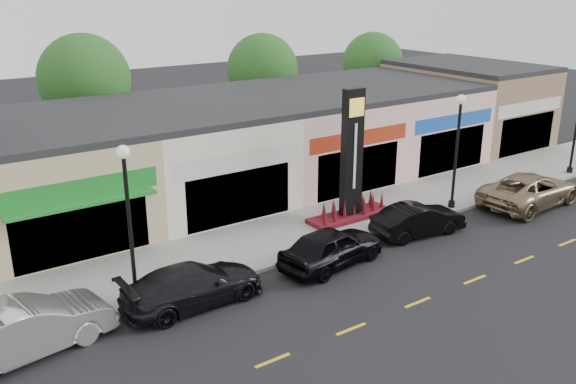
% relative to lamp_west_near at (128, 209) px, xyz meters
% --- Properties ---
extents(ground, '(120.00, 120.00, 0.00)m').
position_rel_lamp_west_near_xyz_m(ground, '(8.00, -2.50, -3.48)').
color(ground, black).
rests_on(ground, ground).
extents(sidewalk, '(52.00, 4.30, 0.15)m').
position_rel_lamp_west_near_xyz_m(sidewalk, '(8.00, 1.85, -3.40)').
color(sidewalk, gray).
rests_on(sidewalk, ground).
extents(curb, '(52.00, 0.20, 0.15)m').
position_rel_lamp_west_near_xyz_m(curb, '(8.00, -0.40, -3.40)').
color(curb, gray).
rests_on(curb, ground).
extents(shop_beige, '(7.00, 10.85, 4.80)m').
position_rel_lamp_west_near_xyz_m(shop_beige, '(-0.50, 8.96, -1.08)').
color(shop_beige, tan).
rests_on(shop_beige, ground).
extents(shop_cream, '(7.00, 10.01, 4.80)m').
position_rel_lamp_west_near_xyz_m(shop_cream, '(6.50, 8.97, -1.08)').
color(shop_cream, white).
rests_on(shop_cream, ground).
extents(shop_pink_w, '(7.00, 10.01, 4.80)m').
position_rel_lamp_west_near_xyz_m(shop_pink_w, '(13.50, 8.97, -1.08)').
color(shop_pink_w, beige).
rests_on(shop_pink_w, ground).
extents(shop_pink_e, '(7.00, 10.01, 4.80)m').
position_rel_lamp_west_near_xyz_m(shop_pink_e, '(20.50, 8.97, -1.08)').
color(shop_pink_e, beige).
rests_on(shop_pink_e, ground).
extents(shop_tan, '(7.00, 10.01, 5.30)m').
position_rel_lamp_west_near_xyz_m(shop_tan, '(27.50, 8.98, -0.83)').
color(shop_tan, '#8E7052').
rests_on(shop_tan, ground).
extents(tree_rear_west, '(5.20, 5.20, 7.83)m').
position_rel_lamp_west_near_xyz_m(tree_rear_west, '(4.00, 17.00, 1.74)').
color(tree_rear_west, '#382619').
rests_on(tree_rear_west, ground).
extents(tree_rear_mid, '(4.80, 4.80, 7.29)m').
position_rel_lamp_west_near_xyz_m(tree_rear_mid, '(16.00, 17.00, 1.41)').
color(tree_rear_mid, '#382619').
rests_on(tree_rear_mid, ground).
extents(tree_rear_east, '(4.60, 4.60, 6.94)m').
position_rel_lamp_west_near_xyz_m(tree_rear_east, '(26.00, 17.00, 1.15)').
color(tree_rear_east, '#382619').
rests_on(tree_rear_east, ground).
extents(lamp_west_near, '(0.44, 0.44, 5.47)m').
position_rel_lamp_west_near_xyz_m(lamp_west_near, '(0.00, 0.00, 0.00)').
color(lamp_west_near, black).
rests_on(lamp_west_near, sidewalk).
extents(lamp_east_near, '(0.44, 0.44, 5.47)m').
position_rel_lamp_west_near_xyz_m(lamp_east_near, '(16.00, 0.00, 0.00)').
color(lamp_east_near, black).
rests_on(lamp_east_near, sidewalk).
extents(pylon_sign, '(4.20, 1.30, 6.00)m').
position_rel_lamp_west_near_xyz_m(pylon_sign, '(11.00, 1.70, -1.20)').
color(pylon_sign, '#560E13').
rests_on(pylon_sign, sidewalk).
extents(car_white_van, '(2.62, 5.37, 1.69)m').
position_rel_lamp_west_near_xyz_m(car_white_van, '(-3.77, -1.05, -2.63)').
color(car_white_van, silver).
rests_on(car_white_van, ground).
extents(car_dark_sedan, '(2.15, 5.04, 1.45)m').
position_rel_lamp_west_near_xyz_m(car_dark_sedan, '(1.60, -1.18, -2.75)').
color(car_dark_sedan, black).
rests_on(car_dark_sedan, ground).
extents(car_black_sedan, '(2.49, 4.81, 1.56)m').
position_rel_lamp_west_near_xyz_m(car_black_sedan, '(7.36, -1.50, -2.69)').
color(car_black_sedan, black).
rests_on(car_black_sedan, ground).
extents(car_black_conv, '(2.01, 4.41, 1.40)m').
position_rel_lamp_west_near_xyz_m(car_black_conv, '(12.39, -1.25, -2.78)').
color(car_black_conv, black).
rests_on(car_black_conv, ground).
extents(car_gold_suv, '(3.05, 6.00, 1.63)m').
position_rel_lamp_west_near_xyz_m(car_gold_suv, '(19.62, -1.74, -2.66)').
color(car_gold_suv, '#907B5C').
rests_on(car_gold_suv, ground).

